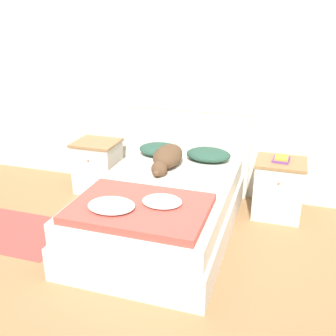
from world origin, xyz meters
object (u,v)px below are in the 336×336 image
at_px(pillow_right, 208,155).
at_px(dog, 167,158).
at_px(pillow_left, 160,150).
at_px(bed, 162,210).
at_px(nightstand_left, 98,166).
at_px(book_stack, 281,159).
at_px(nightstand_right, 278,188).

bearing_deg(pillow_right, dog, -138.81).
height_order(pillow_right, dog, dog).
xyz_separation_m(pillow_left, dog, (0.19, -0.33, 0.04)).
bearing_deg(pillow_right, bed, -109.63).
relative_size(pillow_left, pillow_right, 1.00).
distance_m(nightstand_left, dog, 1.08).
bearing_deg(pillow_right, book_stack, -3.39).
bearing_deg(nightstand_right, book_stack, 105.63).
xyz_separation_m(bed, pillow_left, (-0.29, 0.81, 0.34)).
xyz_separation_m(nightstand_right, pillow_left, (-1.37, 0.06, 0.28)).
relative_size(nightstand_right, book_stack, 2.89).
distance_m(pillow_left, dog, 0.39).
xyz_separation_m(nightstand_right, pillow_right, (-0.80, 0.06, 0.28)).
xyz_separation_m(bed, pillow_right, (0.29, 0.81, 0.34)).
relative_size(pillow_left, dog, 0.67).
height_order(bed, pillow_left, pillow_left).
distance_m(nightstand_left, pillow_left, 0.85).
height_order(bed, book_stack, book_stack).
height_order(dog, book_stack, dog).
xyz_separation_m(nightstand_left, dog, (0.99, -0.27, 0.32)).
xyz_separation_m(nightstand_left, book_stack, (2.16, 0.01, 0.34)).
relative_size(dog, book_stack, 3.39).
bearing_deg(pillow_left, nightstand_left, -175.59).
relative_size(bed, nightstand_right, 3.24).
bearing_deg(dog, nightstand_left, 164.64).
distance_m(nightstand_left, book_stack, 2.19).
distance_m(bed, pillow_left, 0.92).
bearing_deg(book_stack, pillow_right, 176.61).
xyz_separation_m(nightstand_right, book_stack, (-0.00, 0.01, 0.34)).
distance_m(pillow_left, book_stack, 1.37).
bearing_deg(nightstand_left, dog, -15.36).
bearing_deg(nightstand_right, nightstand_left, 180.00).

